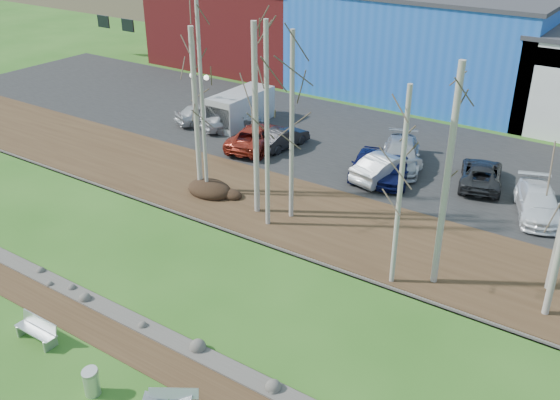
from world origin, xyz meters
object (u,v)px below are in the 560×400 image
Objects in this scene: car_2 at (257,137)px; car_9 at (231,119)px; car_3 at (401,155)px; litter_bin at (92,383)px; car_4 at (367,163)px; car_0 at (205,113)px; car_5 at (387,167)px; car_7 at (538,203)px; bench_damaged at (170,399)px; car_8 at (395,170)px; car_1 at (283,138)px; van_grey at (239,109)px; car_6 at (481,174)px; bench_intact at (37,330)px; street_lamp at (200,86)px.

car_2 is 4.02m from car_9.
car_3 is at bearing -176.11° from car_2.
litter_bin is 0.22× the size of car_4.
car_0 is 1.06× the size of car_4.
car_5 reaches higher than car_7.
bench_damaged is 0.40× the size of car_8.
car_5 is 12.93m from car_9.
car_1 is 0.76× the size of van_grey.
litter_bin is 23.49m from car_7.
car_2 reaches higher than car_9.
car_1 is 0.92× the size of car_9.
car_0 is 1.09× the size of car_1.
car_3 reaches higher than car_6.
car_6 is (4.78, 2.38, -0.12)m from car_5.
car_2 is at bearing 160.72° from car_7.
car_7 is 1.14× the size of car_9.
car_8 is (15.73, -1.66, -0.04)m from car_0.
car_3 reaches higher than bench_intact.
car_7 reaches higher than car_8.
bench_damaged is 1.78× the size of litter_bin.
car_1 is at bearing -1.14° from street_lamp.
car_7 reaches higher than car_1.
litter_bin is 0.19× the size of car_6.
car_5 reaches higher than car_0.
car_9 reaches higher than car_4.
bench_damaged is 21.63m from car_7.
car_0 is at bearing -152.60° from van_grey.
bench_damaged is (6.53, 0.28, -0.11)m from bench_intact.
car_2 is at bearing -173.31° from car_0.
car_0 is at bearing 95.02° from bench_damaged.
car_6 is at bearing 49.75° from bench_damaged.
car_3 is at bearing 2.26° from street_lamp.
car_6 is (4.88, 0.18, -0.12)m from car_3.
car_5 is 1.00× the size of car_6.
litter_bin is 0.23× the size of street_lamp.
litter_bin is (3.91, -0.74, -0.01)m from bench_intact.
car_7 is (23.63, -1.31, -0.02)m from car_0.
car_0 is 2.38m from car_9.
van_grey reaches higher than car_0.
bench_damaged is at bearing 66.84° from car_6.
van_grey reaches higher than car_7.
street_lamp is 5.74m from car_2.
car_4 is at bearing 91.45° from litter_bin.
car_8 reaches higher than bench_intact.
bench_damaged is 22.83m from car_6.
car_9 is at bearing 117.78° from litter_bin.
street_lamp reaches higher than bench_intact.
car_3 is at bearing -163.16° from car_1.
car_2 is at bearing 86.02° from bench_damaged.
car_3 is at bearing 88.44° from litter_bin.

